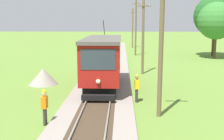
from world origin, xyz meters
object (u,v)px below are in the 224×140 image
object	(u,v)px
track_worker	(45,106)
tree_left_far	(215,16)
utility_pole_mid	(143,35)
second_worker	(137,87)
utility_pole_near_tram	(161,41)
utility_pole_distant	(133,28)
red_tram	(103,60)
gravel_pile	(43,76)
utility_pole_far	(136,26)
tree_right_near	(217,21)

from	to	relation	value
track_worker	tree_left_far	bearing A→B (deg)	61.01
utility_pole_mid	track_worker	size ratio (longest dim) A/B	4.07
utility_pole_mid	second_worker	bearing A→B (deg)	-96.08
utility_pole_near_tram	tree_left_far	bearing A→B (deg)	67.56
utility_pole_near_tram	utility_pole_distant	size ratio (longest dim) A/B	1.06
utility_pole_near_tram	utility_pole_mid	xyz separation A→B (m)	(0.00, 12.66, -0.28)
red_tram	track_worker	size ratio (longest dim) A/B	4.79
gravel_pile	tree_left_far	bearing A→B (deg)	44.68
utility_pole_distant	tree_left_far	size ratio (longest dim) A/B	0.86
track_worker	red_tram	bearing A→B (deg)	74.66
red_tram	utility_pole_mid	world-z (taller)	utility_pole_mid
utility_pole_far	track_worker	world-z (taller)	utility_pole_far
utility_pole_mid	track_worker	bearing A→B (deg)	-112.13
utility_pole_near_tram	second_worker	bearing A→B (deg)	110.84
utility_pole_mid	utility_pole_distant	size ratio (longest dim) A/B	0.99
red_tram	second_worker	world-z (taller)	red_tram
utility_pole_distant	gravel_pile	bearing A→B (deg)	-104.41
utility_pole_near_tram	utility_pole_mid	bearing A→B (deg)	90.00
utility_pole_near_tram	gravel_pile	distance (m)	11.70
tree_right_near	tree_left_far	size ratio (longest dim) A/B	0.87
utility_pole_near_tram	tree_left_far	world-z (taller)	tree_left_far
utility_pole_far	second_worker	distance (m)	24.78
utility_pole_distant	gravel_pile	xyz separation A→B (m)	(-8.26, -32.15, -3.13)
utility_pole_far	tree_left_far	distance (m)	11.09
gravel_pile	track_worker	bearing A→B (deg)	-74.16
tree_right_near	utility_pole_far	bearing A→B (deg)	161.60
utility_pole_mid	tree_right_near	distance (m)	15.33
red_tram	utility_pole_mid	distance (m)	7.52
utility_pole_far	gravel_pile	bearing A→B (deg)	-112.71
utility_pole_near_tram	gravel_pile	size ratio (longest dim) A/B	3.37
gravel_pile	tree_right_near	xyz separation A→B (m)	(18.67, 16.27, 4.38)
tree_right_near	tree_left_far	bearing A→B (deg)	78.21
utility_pole_far	tree_right_near	world-z (taller)	utility_pole_far
utility_pole_distant	gravel_pile	distance (m)	33.34
utility_pole_mid	track_worker	xyz separation A→B (m)	(-5.72, -14.05, -2.74)
gravel_pile	tree_left_far	xyz separation A→B (m)	(19.25, 19.03, 5.04)
utility_pole_far	track_worker	bearing A→B (deg)	-101.26
utility_pole_near_tram	second_worker	world-z (taller)	utility_pole_near_tram
tree_left_far	track_worker	bearing A→B (deg)	-120.82
track_worker	second_worker	size ratio (longest dim) A/B	1.00
utility_pole_near_tram	utility_pole_mid	world-z (taller)	utility_pole_near_tram
second_worker	utility_pole_far	bearing A→B (deg)	82.08
tree_left_far	tree_right_near	bearing A→B (deg)	-101.79
utility_pole_mid	utility_pole_distant	xyz separation A→B (m)	(0.00, 27.06, 0.05)
red_tram	utility_pole_mid	xyz separation A→B (m)	(3.39, 6.54, 1.54)
red_tram	gravel_pile	xyz separation A→B (m)	(-4.87, 1.45, -1.54)
utility_pole_near_tram	utility_pole_mid	size ratio (longest dim) A/B	1.08
utility_pole_distant	gravel_pile	world-z (taller)	utility_pole_distant
utility_pole_distant	gravel_pile	size ratio (longest dim) A/B	3.18
track_worker	tree_left_far	size ratio (longest dim) A/B	0.21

